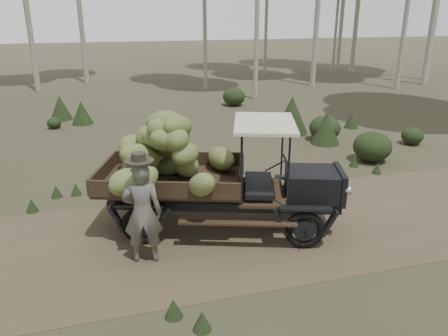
{
  "coord_description": "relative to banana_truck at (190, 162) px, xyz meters",
  "views": [
    {
      "loc": [
        -2.48,
        -7.38,
        4.16
      ],
      "look_at": [
        -0.3,
        0.32,
        1.27
      ],
      "focal_mm": 35.0,
      "sensor_mm": 36.0,
      "label": 1
    }
  ],
  "objects": [
    {
      "name": "dirt_track",
      "position": [
        0.93,
        -0.52,
        -1.4
      ],
      "size": [
        70.0,
        4.0,
        0.01
      ],
      "primitive_type": "cube",
      "color": "brown",
      "rests_on": "ground"
    },
    {
      "name": "farmer",
      "position": [
        -1.06,
        -1.05,
        -0.46
      ],
      "size": [
        0.73,
        0.56,
        2.0
      ],
      "rotation": [
        0.0,
        0.0,
        2.98
      ],
      "color": "#585751",
      "rests_on": "ground"
    },
    {
      "name": "ground",
      "position": [
        0.93,
        -0.52,
        -1.4
      ],
      "size": [
        120.0,
        120.0,
        0.0
      ],
      "primitive_type": "plane",
      "color": "#473D2B",
      "rests_on": "ground"
    },
    {
      "name": "banana_truck",
      "position": [
        0.0,
        0.0,
        0.0
      ],
      "size": [
        5.03,
        3.05,
        2.5
      ],
      "rotation": [
        0.0,
        0.0,
        -0.33
      ],
      "color": "black",
      "rests_on": "ground"
    },
    {
      "name": "undergrowth",
      "position": [
        1.6,
        -1.07,
        -0.89
      ],
      "size": [
        18.39,
        24.44,
        1.36
      ],
      "color": "#233319",
      "rests_on": "ground"
    }
  ]
}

